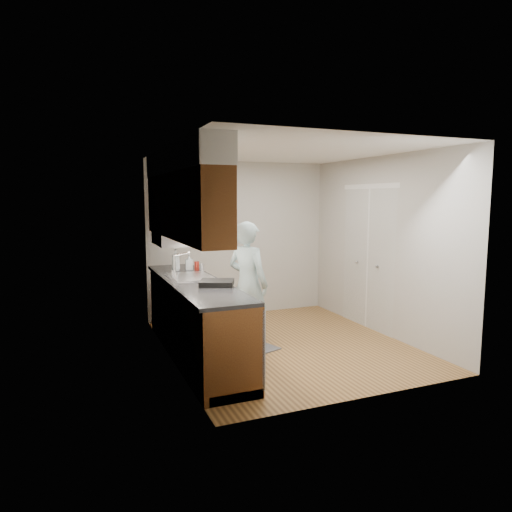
{
  "coord_description": "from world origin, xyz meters",
  "views": [
    {
      "loc": [
        -2.56,
        -5.23,
        1.91
      ],
      "look_at": [
        -0.31,
        0.25,
        1.16
      ],
      "focal_mm": 32.0,
      "sensor_mm": 36.0,
      "label": 1
    }
  ],
  "objects_px": {
    "soda_can": "(197,266)",
    "steel_can": "(202,268)",
    "soap_bottle_b": "(189,262)",
    "dish_rack": "(217,283)",
    "person": "(248,276)",
    "soap_bottle_a": "(176,260)"
  },
  "relations": [
    {
      "from": "person",
      "to": "soda_can",
      "type": "xyz_separation_m",
      "value": [
        -0.51,
        0.61,
        0.07
      ]
    },
    {
      "from": "soap_bottle_a",
      "to": "steel_can",
      "type": "height_order",
      "value": "soap_bottle_a"
    },
    {
      "from": "soap_bottle_a",
      "to": "steel_can",
      "type": "relative_size",
      "value": 2.66
    },
    {
      "from": "dish_rack",
      "to": "soda_can",
      "type": "bearing_deg",
      "value": 110.03
    },
    {
      "from": "steel_can",
      "to": "dish_rack",
      "type": "xyz_separation_m",
      "value": [
        -0.1,
        -0.99,
        -0.03
      ]
    },
    {
      "from": "person",
      "to": "steel_can",
      "type": "relative_size",
      "value": 16.45
    },
    {
      "from": "soda_can",
      "to": "steel_can",
      "type": "bearing_deg",
      "value": -81.16
    },
    {
      "from": "soap_bottle_b",
      "to": "dish_rack",
      "type": "xyz_separation_m",
      "value": [
        0.01,
        -1.25,
        -0.08
      ]
    },
    {
      "from": "soap_bottle_b",
      "to": "soda_can",
      "type": "xyz_separation_m",
      "value": [
        0.08,
        -0.09,
        -0.05
      ]
    },
    {
      "from": "steel_can",
      "to": "soda_can",
      "type": "bearing_deg",
      "value": 98.84
    },
    {
      "from": "soap_bottle_b",
      "to": "steel_can",
      "type": "relative_size",
      "value": 1.91
    },
    {
      "from": "soap_bottle_a",
      "to": "steel_can",
      "type": "bearing_deg",
      "value": -37.69
    },
    {
      "from": "soda_can",
      "to": "dish_rack",
      "type": "bearing_deg",
      "value": -93.79
    },
    {
      "from": "soap_bottle_b",
      "to": "soda_can",
      "type": "distance_m",
      "value": 0.13
    },
    {
      "from": "steel_can",
      "to": "dish_rack",
      "type": "bearing_deg",
      "value": -95.93
    },
    {
      "from": "soap_bottle_a",
      "to": "soap_bottle_b",
      "type": "relative_size",
      "value": 1.39
    },
    {
      "from": "steel_can",
      "to": "soap_bottle_a",
      "type": "bearing_deg",
      "value": 142.31
    },
    {
      "from": "soda_can",
      "to": "dish_rack",
      "type": "distance_m",
      "value": 1.16
    },
    {
      "from": "person",
      "to": "dish_rack",
      "type": "height_order",
      "value": "person"
    },
    {
      "from": "soap_bottle_b",
      "to": "dish_rack",
      "type": "bearing_deg",
      "value": -89.66
    },
    {
      "from": "soap_bottle_b",
      "to": "dish_rack",
      "type": "distance_m",
      "value": 1.25
    },
    {
      "from": "person",
      "to": "soap_bottle_a",
      "type": "bearing_deg",
      "value": 17.17
    }
  ]
}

